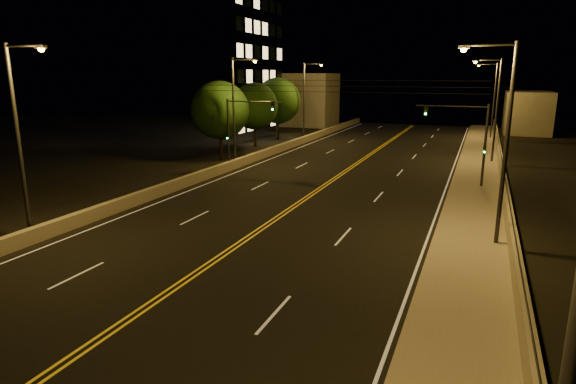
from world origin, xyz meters
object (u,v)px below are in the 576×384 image
at_px(streetlight_2, 494,105).
at_px(tree_2, 278,101).
at_px(tree_0, 220,110).
at_px(streetlight_4, 21,131).
at_px(building_tower, 182,42).
at_px(streetlight_6, 306,97).
at_px(traffic_signal_left, 238,126).
at_px(streetlight_3, 492,96).
at_px(traffic_signal_right, 471,136).
at_px(tree_1, 255,106).
at_px(streetlight_1, 501,134).
at_px(streetlight_5, 236,105).
at_px(streetlight_0, 548,332).

distance_m(streetlight_2, tree_2, 26.85).
bearing_deg(streetlight_2, tree_0, -163.77).
height_order(streetlight_4, tree_0, streetlight_4).
bearing_deg(streetlight_4, building_tower, 114.07).
height_order(streetlight_6, traffic_signal_left, streetlight_6).
height_order(streetlight_2, streetlight_3, same).
bearing_deg(traffic_signal_right, tree_1, 149.74).
xyz_separation_m(streetlight_2, streetlight_4, (-21.47, -31.69, 0.00)).
xyz_separation_m(traffic_signal_left, tree_1, (-5.17, 13.99, 0.71)).
bearing_deg(traffic_signal_right, building_tower, 150.62).
bearing_deg(traffic_signal_right, streetlight_1, -83.21).
distance_m(streetlight_4, tree_0, 24.74).
height_order(building_tower, tree_2, building_tower).
distance_m(traffic_signal_right, tree_1, 27.78).
height_order(traffic_signal_right, tree_1, tree_1).
xyz_separation_m(traffic_signal_right, building_tower, (-38.70, 21.79, 8.61)).
bearing_deg(streetlight_2, building_tower, 165.61).
bearing_deg(streetlight_6, streetlight_3, 25.46).
distance_m(streetlight_3, streetlight_6, 23.78).
bearing_deg(tree_1, streetlight_5, -71.62).
relative_size(streetlight_2, streetlight_3, 1.00).
relative_size(streetlight_1, streetlight_2, 1.00).
distance_m(streetlight_2, traffic_signal_left, 23.41).
relative_size(streetlight_2, streetlight_6, 1.00).
bearing_deg(streetlight_4, traffic_signal_left, 86.81).
height_order(streetlight_4, building_tower, building_tower).
bearing_deg(streetlight_6, streetlight_5, -90.00).
distance_m(streetlight_1, tree_0, 29.96).
xyz_separation_m(streetlight_3, tree_2, (-25.33, -10.08, -0.57)).
height_order(streetlight_3, traffic_signal_left, streetlight_3).
distance_m(building_tower, tree_0, 24.69).
bearing_deg(streetlight_2, traffic_signal_right, -97.58).
distance_m(streetlight_2, streetlight_5, 23.53).
relative_size(streetlight_3, tree_0, 1.26).
bearing_deg(streetlight_4, traffic_signal_right, 45.40).
bearing_deg(streetlight_4, streetlight_2, 55.88).
distance_m(streetlight_4, tree_2, 40.76).
xyz_separation_m(streetlight_5, tree_2, (-3.87, 18.52, -0.57)).
bearing_deg(streetlight_2, tree_1, 174.35).
distance_m(streetlight_4, streetlight_6, 40.43).
distance_m(streetlight_2, streetlight_3, 18.97).
height_order(traffic_signal_left, tree_0, tree_0).
bearing_deg(streetlight_3, traffic_signal_left, -123.76).
distance_m(streetlight_5, tree_0, 4.04).
xyz_separation_m(streetlight_1, building_tower, (-40.23, 34.59, 6.98)).
height_order(streetlight_1, tree_1, streetlight_1).
height_order(streetlight_5, traffic_signal_left, streetlight_5).
xyz_separation_m(streetlight_2, traffic_signal_right, (-1.53, -11.47, -1.63)).
relative_size(streetlight_0, streetlight_2, 1.00).
xyz_separation_m(streetlight_6, traffic_signal_left, (1.13, -20.21, -1.63)).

